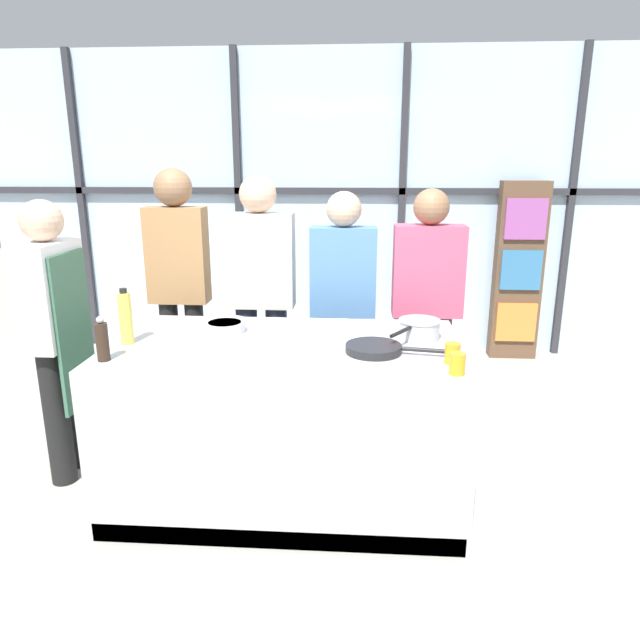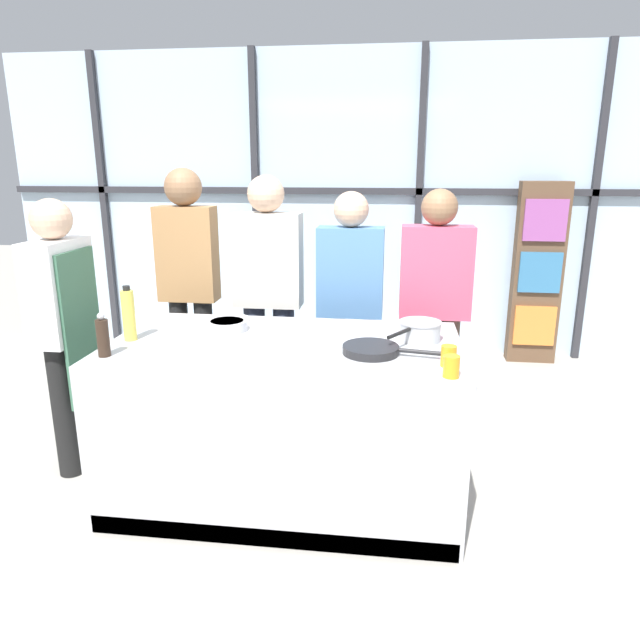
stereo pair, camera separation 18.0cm
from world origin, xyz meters
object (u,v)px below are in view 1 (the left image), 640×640
spectator_far_left (179,280)px  frying_pan (375,348)px  pepper_grinder (102,341)px  oil_bottle (126,318)px  chef (56,327)px  spectator_center_right (343,299)px  spectator_center_left (261,289)px  white_plate (227,321)px  saucepan (419,329)px  juice_glass_far (452,353)px  spectator_far_right (427,299)px  mixing_bowl (225,327)px  juice_glass_near (457,364)px

spectator_far_left → frying_pan: (1.29, -0.99, -0.13)m
pepper_grinder → oil_bottle: bearing=87.8°
chef → spectator_center_right: spectator_center_right is taller
spectator_center_left → pepper_grinder: 1.32m
white_plate → oil_bottle: oil_bottle is taller
spectator_center_right → saucepan: size_ratio=4.39×
spectator_center_right → juice_glass_far: bearing=115.8°
spectator_far_right → saucepan: spectator_far_right is taller
spectator_far_right → white_plate: spectator_far_right is taller
juice_glass_far → saucepan: bearing=106.9°
chef → spectator_far_left: size_ratio=0.91×
chef → saucepan: 2.01m
mixing_bowl → juice_glass_near: bearing=-26.1°
frying_pan → oil_bottle: (-1.29, 0.06, 0.12)m
spectator_far_left → spectator_far_right: 1.66m
chef → mixing_bowl: 0.95m
mixing_bowl → juice_glass_near: juice_glass_near is taller
spectator_center_right → saucepan: spectator_center_right is taller
pepper_grinder → frying_pan: bearing=9.0°
spectator_far_right → spectator_center_right: bearing=0.0°
frying_pan → spectator_far_left: bearing=142.5°
frying_pan → oil_bottle: oil_bottle is taller
chef → spectator_center_left: (1.03, 0.74, 0.07)m
saucepan → pepper_grinder: size_ratio=1.68×
mixing_bowl → oil_bottle: size_ratio=0.77×
spectator_far_right → pepper_grinder: size_ratio=7.47×
white_plate → juice_glass_near: (1.22, -0.78, 0.04)m
spectator_far_left → frying_pan: size_ratio=3.51×
spectator_far_right → mixing_bowl: (-1.19, -0.69, -0.01)m
saucepan → mixing_bowl: 1.07m
spectator_center_left → oil_bottle: (-0.55, -0.93, 0.04)m
spectator_far_left → white_plate: size_ratio=7.86×
spectator_center_right → juice_glass_near: 1.38m
oil_bottle → mixing_bowl: bearing=28.0°
chef → frying_pan: bearing=81.9°
spectator_far_left → oil_bottle: bearing=90.5°
spectator_center_right → juice_glass_near: spectator_center_right is taller
chef → spectator_far_left: spectator_far_left is taller
chef → spectator_center_right: (1.59, 0.74, 0.01)m
mixing_bowl → juice_glass_far: (1.18, -0.44, 0.02)m
spectator_center_left → pepper_grinder: bearing=65.1°
mixing_bowl → saucepan: bearing=-2.9°
frying_pan → mixing_bowl: size_ratio=2.21×
spectator_center_left → spectator_center_right: size_ratio=1.06×
saucepan → chef: bearing=179.9°
spectator_center_left → white_plate: 0.51m
spectator_far_right → juice_glass_near: (-0.01, -1.27, 0.01)m
spectator_center_right → frying_pan: (0.19, -0.99, -0.01)m
spectator_center_left → pepper_grinder: spectator_center_left is taller
white_plate → mixing_bowl: 0.20m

